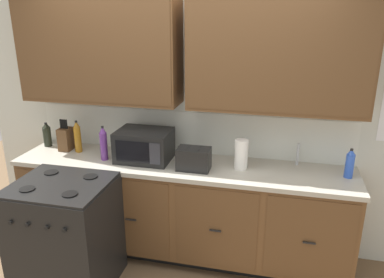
{
  "coord_description": "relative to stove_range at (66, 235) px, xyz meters",
  "views": [
    {
      "loc": [
        0.83,
        -2.76,
        2.25
      ],
      "look_at": [
        0.11,
        0.27,
        1.18
      ],
      "focal_mm": 35.89,
      "sensor_mm": 36.0,
      "label": 1
    }
  ],
  "objects": [
    {
      "name": "microwave",
      "position": [
        0.48,
        0.64,
        0.6
      ],
      "size": [
        0.48,
        0.37,
        0.28
      ],
      "color": "black",
      "rests_on": "counter_run"
    },
    {
      "name": "ground_plane",
      "position": [
        0.82,
        0.33,
        -0.47
      ],
      "size": [
        8.0,
        8.0,
        0.0
      ],
      "primitive_type": "plane",
      "color": "brown"
    },
    {
      "name": "toaster",
      "position": [
        0.96,
        0.53,
        0.56
      ],
      "size": [
        0.28,
        0.18,
        0.19
      ],
      "color": "black",
      "rests_on": "counter_run"
    },
    {
      "name": "bottle_dark",
      "position": [
        -0.6,
        0.77,
        0.58
      ],
      "size": [
        0.08,
        0.08,
        0.24
      ],
      "color": "black",
      "rests_on": "counter_run"
    },
    {
      "name": "sink_faucet",
      "position": [
        1.83,
        0.84,
        0.56
      ],
      "size": [
        0.02,
        0.02,
        0.2
      ],
      "primitive_type": "cylinder",
      "color": "#B2B5BA",
      "rests_on": "counter_run"
    },
    {
      "name": "paper_towel_roll",
      "position": [
        1.35,
        0.64,
        0.59
      ],
      "size": [
        0.12,
        0.12,
        0.26
      ],
      "primitive_type": "cylinder",
      "color": "white",
      "rests_on": "counter_run"
    },
    {
      "name": "wall_unit",
      "position": [
        0.82,
        0.83,
        1.2
      ],
      "size": [
        4.21,
        0.4,
        2.45
      ],
      "color": "silver",
      "rests_on": "ground_plane"
    },
    {
      "name": "counter_run",
      "position": [
        0.82,
        0.63,
        0.01
      ],
      "size": [
        3.04,
        0.64,
        0.93
      ],
      "color": "black",
      "rests_on": "ground_plane"
    },
    {
      "name": "stove_range",
      "position": [
        0.0,
        0.0,
        0.0
      ],
      "size": [
        0.76,
        0.68,
        0.95
      ],
      "color": "black",
      "rests_on": "ground_plane"
    },
    {
      "name": "bottle_amber",
      "position": [
        -0.22,
        0.69,
        0.61
      ],
      "size": [
        0.07,
        0.07,
        0.31
      ],
      "color": "#9E6619",
      "rests_on": "counter_run"
    },
    {
      "name": "knife_block",
      "position": [
        -0.36,
        0.71,
        0.58
      ],
      "size": [
        0.11,
        0.14,
        0.31
      ],
      "color": "#52361E",
      "rests_on": "counter_run"
    },
    {
      "name": "bottle_blue",
      "position": [
        2.23,
        0.67,
        0.58
      ],
      "size": [
        0.07,
        0.07,
        0.25
      ],
      "color": "blue",
      "rests_on": "counter_run"
    },
    {
      "name": "bottle_violet",
      "position": [
        0.12,
        0.56,
        0.62
      ],
      "size": [
        0.07,
        0.07,
        0.32
      ],
      "color": "#663384",
      "rests_on": "counter_run"
    }
  ]
}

